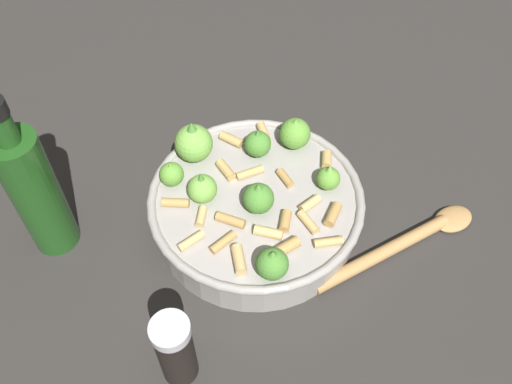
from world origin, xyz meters
TOP-DOWN VIEW (x-y plane):
  - ground_plane at (0.00, 0.00)m, footprint 2.40×2.40m
  - cooking_pan at (-0.00, -0.00)m, footprint 0.26×0.26m
  - pepper_shaker at (0.20, -0.01)m, footprint 0.04×0.04m
  - olive_oil_bottle at (0.10, -0.22)m, footprint 0.05×0.05m
  - wooden_spoon at (-0.02, 0.18)m, footprint 0.19×0.17m

SIDE VIEW (x-z plane):
  - ground_plane at x=0.00m, z-range 0.00..0.00m
  - wooden_spoon at x=-0.02m, z-range 0.00..0.02m
  - cooking_pan at x=0.00m, z-range -0.02..0.09m
  - pepper_shaker at x=0.20m, z-range 0.00..0.10m
  - olive_oil_bottle at x=0.10m, z-range -0.02..0.20m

